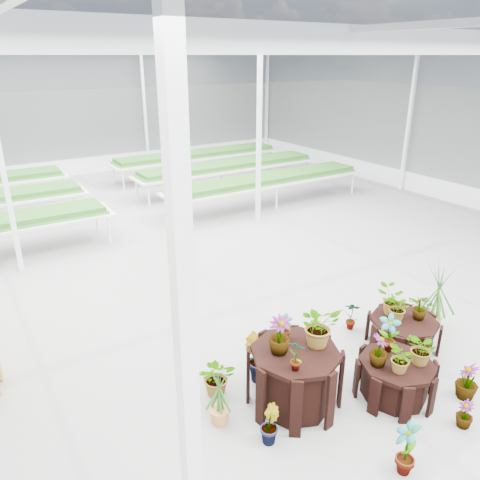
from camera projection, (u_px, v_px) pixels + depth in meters
ground_plane at (245, 313)px, 8.16m from camera, size 24.00×24.00×0.00m
greenhouse_shell at (246, 188)px, 7.33m from camera, size 18.00×24.00×4.50m
steel_frame at (246, 188)px, 7.33m from camera, size 18.00×24.00×4.50m
nursery_benches at (111, 194)px, 13.65m from camera, size 16.00×7.00×0.84m
plinth_tall at (294, 377)px, 5.92m from camera, size 1.33×1.33×0.80m
plinth_mid at (395, 379)px, 6.10m from camera, size 1.18×1.18×0.53m
plinth_low at (403, 333)px, 7.15m from camera, size 1.24×1.24×0.47m
nursery_plants at (356, 339)px, 6.42m from camera, size 4.49×2.73×1.35m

